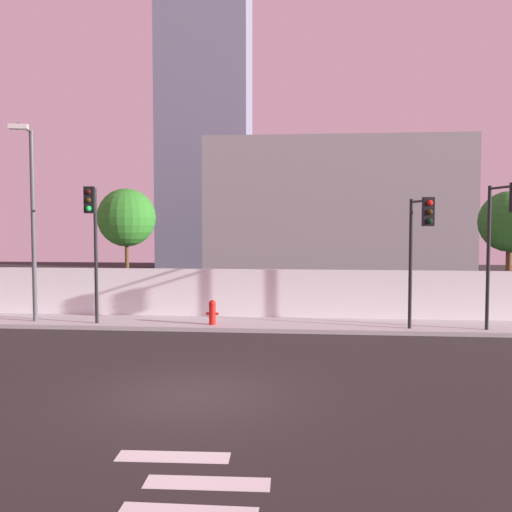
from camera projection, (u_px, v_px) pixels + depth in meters
name	position (u px, v px, depth m)	size (l,w,h in m)	color
ground_plane	(192.00, 395.00, 12.29)	(80.00, 80.00, 0.00)	#282423
sidewalk	(239.00, 324.00, 20.44)	(36.00, 2.40, 0.15)	#ACACAC
perimeter_wall	(243.00, 293.00, 21.66)	(36.00, 0.18, 1.80)	white
crosswalk_marking	(182.00, 496.00, 7.72)	(2.52, 3.04, 0.01)	silver
traffic_light_left	(420.00, 234.00, 18.30)	(0.53, 1.58, 4.36)	black
traffic_light_center	(503.00, 225.00, 18.00)	(0.58, 1.73, 4.79)	black
traffic_light_right	(92.00, 226.00, 19.60)	(0.36, 1.07, 4.78)	black
street_lamp_curbside	(31.00, 209.00, 20.20)	(0.77, 1.87, 6.86)	#4C4C51
fire_hydrant	(212.00, 311.00, 19.92)	(0.44, 0.26, 0.87)	red
roadside_tree_leftmost	(126.00, 218.00, 23.00)	(2.35, 2.35, 5.10)	brown
roadside_tree_midleft	(510.00, 222.00, 21.63)	(2.32, 2.32, 4.92)	brown
low_building_distant	(335.00, 212.00, 35.01)	(15.50, 6.00, 8.70)	gray
tower_on_skyline	(205.00, 123.00, 47.44)	(7.45, 5.00, 24.00)	slate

